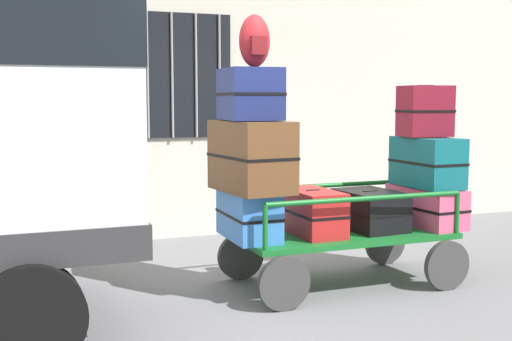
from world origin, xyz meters
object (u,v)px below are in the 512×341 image
at_px(suitcase_left_middle, 251,156).
at_px(suitcase_midright_top, 425,111).
at_px(suitcase_left_top, 250,94).
at_px(suitcase_midright_middle, 427,162).
at_px(suitcase_left_bottom, 249,215).
at_px(luggage_cart, 341,243).
at_px(suitcase_center_bottom, 370,210).
at_px(suitcase_midleft_bottom, 313,212).
at_px(suitcase_midright_bottom, 426,206).
at_px(backpack, 255,41).

distance_m(suitcase_left_middle, suitcase_midright_top, 1.85).
height_order(suitcase_left_top, suitcase_midright_middle, suitcase_left_top).
xyz_separation_m(suitcase_left_bottom, suitcase_left_middle, (0.00, -0.07, 0.52)).
distance_m(luggage_cart, suitcase_center_bottom, 0.42).
height_order(suitcase_midleft_bottom, suitcase_midright_top, suitcase_midright_top).
bearing_deg(suitcase_midleft_bottom, suitcase_midright_middle, -1.23).
xyz_separation_m(suitcase_left_top, suitcase_midright_top, (1.81, 0.02, -0.16)).
bearing_deg(suitcase_midright_middle, suitcase_left_bottom, 177.93).
bearing_deg(suitcase_midright_top, suitcase_center_bottom, -177.77).
distance_m(suitcase_center_bottom, suitcase_midright_bottom, 0.60).
xyz_separation_m(suitcase_left_middle, suitcase_midright_bottom, (1.81, 0.00, -0.54)).
bearing_deg(luggage_cart, suitcase_midright_top, 1.38).
bearing_deg(suitcase_midright_bottom, suitcase_midright_top, 90.00).
distance_m(suitcase_left_bottom, suitcase_left_middle, 0.52).
xyz_separation_m(suitcase_left_bottom, suitcase_midright_bottom, (1.81, -0.07, -0.02)).
height_order(suitcase_center_bottom, suitcase_midright_top, suitcase_midright_top).
distance_m(suitcase_left_bottom, suitcase_midright_middle, 1.86).
bearing_deg(luggage_cart, backpack, -177.54).
bearing_deg(suitcase_midright_top, suitcase_left_middle, -178.10).
height_order(suitcase_midleft_bottom, suitcase_center_bottom, suitcase_midleft_bottom).
bearing_deg(suitcase_left_middle, suitcase_midright_bottom, 0.05).
height_order(suitcase_left_middle, suitcase_center_bottom, suitcase_left_middle).
relative_size(suitcase_midright_middle, suitcase_midright_top, 1.51).
xyz_separation_m(suitcase_midleft_bottom, suitcase_midright_middle, (1.21, -0.03, 0.42)).
bearing_deg(luggage_cart, suitcase_left_top, -179.87).
bearing_deg(suitcase_center_bottom, suitcase_left_bottom, 178.44).
distance_m(luggage_cart, suitcase_midright_bottom, 0.95).
height_order(suitcase_left_bottom, suitcase_center_bottom, suitcase_left_bottom).
relative_size(suitcase_midright_bottom, suitcase_midright_middle, 1.14).
distance_m(luggage_cart, backpack, 2.01).
height_order(suitcase_left_middle, suitcase_midright_top, suitcase_midright_top).
height_order(suitcase_midleft_bottom, suitcase_midright_middle, suitcase_midright_middle).
bearing_deg(suitcase_left_top, suitcase_midleft_bottom, -0.61).
distance_m(suitcase_midright_bottom, suitcase_midright_top, 0.92).
xyz_separation_m(suitcase_left_bottom, suitcase_left_top, (-0.00, -0.03, 1.05)).
bearing_deg(suitcase_left_top, luggage_cart, 0.13).
bearing_deg(luggage_cart, suitcase_left_bottom, 178.03).
relative_size(luggage_cart, suitcase_midright_top, 4.19).
bearing_deg(suitcase_center_bottom, backpack, -178.26).
distance_m(suitcase_left_bottom, backpack, 1.49).
height_order(suitcase_midright_middle, suitcase_midright_top, suitcase_midright_top).
bearing_deg(luggage_cart, suitcase_left_middle, -177.58).
distance_m(suitcase_left_top, suitcase_midright_middle, 1.92).
relative_size(suitcase_midright_top, backpack, 1.12).
bearing_deg(suitcase_left_middle, suitcase_midleft_bottom, 2.83).
bearing_deg(suitcase_midright_middle, luggage_cart, 177.83).
xyz_separation_m(suitcase_left_middle, suitcase_left_top, (-0.00, 0.04, 0.53)).
relative_size(luggage_cart, suitcase_midleft_bottom, 2.85).
bearing_deg(suitcase_left_bottom, suitcase_left_top, -90.00).
bearing_deg(backpack, suitcase_left_top, 130.97).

